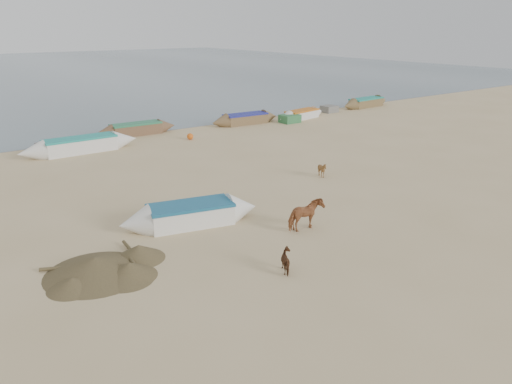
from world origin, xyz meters
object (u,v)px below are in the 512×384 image
(cow_adult, at_px, (306,215))
(calf_front, at_px, (322,170))
(calf_right, at_px, (288,261))
(near_canoe, at_px, (191,214))

(cow_adult, relative_size, calf_front, 1.81)
(calf_front, bearing_deg, cow_adult, -76.24)
(calf_right, height_order, near_canoe, near_canoe)
(calf_right, bearing_deg, calf_front, -47.47)
(cow_adult, xyz_separation_m, calf_front, (5.44, 4.81, -0.21))
(near_canoe, bearing_deg, calf_front, 24.07)
(near_canoe, bearing_deg, calf_right, -70.59)
(cow_adult, relative_size, near_canoe, 0.26)
(calf_right, bearing_deg, near_canoe, 8.00)
(calf_front, height_order, near_canoe, near_canoe)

